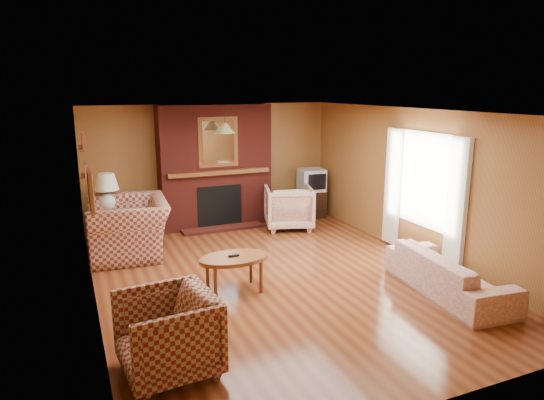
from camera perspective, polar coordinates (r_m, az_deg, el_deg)
name	(u,v)px	position (r m, az deg, el deg)	size (l,w,h in m)	color
floor	(276,276)	(7.24, 0.45, -8.97)	(6.50, 6.50, 0.00)	#4F2311
ceiling	(276,112)	(6.71, 0.49, 10.36)	(6.50, 6.50, 0.00)	white
wall_back	(212,164)	(9.89, -7.13, 4.19)	(6.50, 6.50, 0.00)	olive
wall_front	(435,278)	(4.24, 18.60, -8.75)	(6.50, 6.50, 0.00)	olive
wall_left	(89,215)	(6.33, -20.74, -1.69)	(6.50, 6.50, 0.00)	olive
wall_right	(417,184)	(8.19, 16.72, 1.85)	(6.50, 6.50, 0.00)	olive
fireplace	(215,167)	(9.64, -6.68, 3.86)	(2.20, 0.82, 2.40)	#521712
window_right	(423,191)	(8.02, 17.33, 1.05)	(0.10, 1.85, 2.00)	beige
bookshelf	(84,157)	(8.12, -21.29, 4.75)	(0.09, 0.55, 0.71)	brown
botanical_print	(91,192)	(5.96, -20.54, 0.91)	(0.05, 0.40, 0.50)	brown
pendant_light	(225,128)	(8.89, -5.55, 8.42)	(0.36, 0.36, 0.48)	black
plaid_loveseat	(128,227)	(8.35, -16.53, -3.11)	(1.44, 1.25, 0.93)	maroon
plaid_armchair	(167,334)	(4.94, -12.22, -15.17)	(0.88, 0.90, 0.82)	maroon
floral_sofa	(449,273)	(7.00, 20.08, -8.09)	(1.97, 0.77, 0.58)	beige
floral_armchair	(289,207)	(9.53, 1.97, -0.84)	(0.90, 0.92, 0.84)	beige
coffee_table	(234,261)	(6.62, -4.52, -7.12)	(0.95, 0.59, 0.52)	brown
side_table	(110,229)	(8.95, -18.53, -3.23)	(0.46, 0.46, 0.62)	brown
table_lamp	(107,191)	(8.79, -18.86, 1.06)	(0.41, 0.41, 0.68)	silver
tv_stand	(311,204)	(10.41, 4.61, -0.42)	(0.53, 0.48, 0.57)	black
crt_tv	(312,180)	(10.30, 4.68, 2.38)	(0.55, 0.55, 0.46)	#ACAFB4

